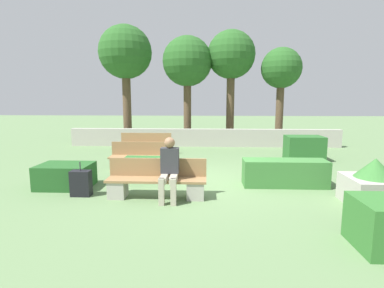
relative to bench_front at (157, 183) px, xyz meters
The scene contains 16 objects.
ground_plane 1.64m from the bench_front, 52.91° to the left, with size 60.00×60.00×0.00m, color #607F51.
perimeter_wall 7.09m from the bench_front, 82.14° to the left, with size 11.94×0.30×0.78m.
bench_front is the anchor object (origin of this frame).
bench_left_side 2.65m from the bench_front, 111.90° to the left, with size 1.63×0.48×0.82m.
bench_right_side 5.01m from the bench_front, 104.23° to the left, with size 1.93×0.49×0.82m.
person_seated_man 0.51m from the bench_front, 25.40° to the right, with size 0.38×0.64×1.32m.
hedge_block_near_left 1.45m from the bench_front, 106.43° to the left, with size 1.36×0.68×0.58m.
hedge_block_near_right 2.39m from the bench_front, 164.85° to the left, with size 1.23×0.88×0.56m.
hedge_block_mid_left 6.04m from the bench_front, 42.78° to the left, with size 1.23×0.85×0.85m.
hedge_block_mid_right 3.14m from the bench_front, 18.43° to the left, with size 2.00×0.62×0.65m.
planter_corner_left 4.40m from the bench_front, ahead, with size 1.01×1.01×0.96m.
suitcase 1.67m from the bench_front, behind, with size 0.43×0.24×0.76m.
tree_leftmost 9.38m from the bench_front, 108.70° to the left, with size 2.48×2.48×5.51m.
tree_center_left 8.95m from the bench_front, 88.93° to the left, with size 2.34×2.34×5.03m.
tree_center_right 9.50m from the bench_front, 75.26° to the left, with size 2.27×2.27×5.31m.
tree_rightmost 9.98m from the bench_front, 61.27° to the left, with size 1.88×1.88×4.48m.
Camera 1 is at (0.08, -7.49, 2.12)m, focal length 28.00 mm.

